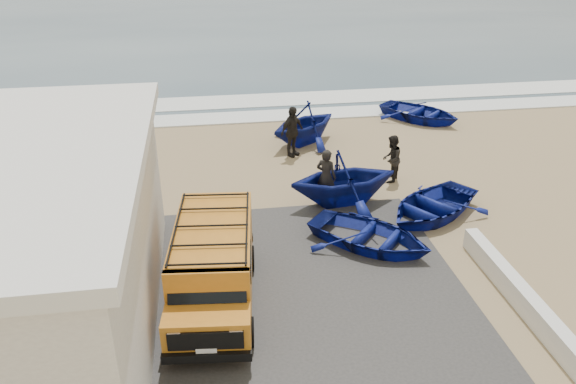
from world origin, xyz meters
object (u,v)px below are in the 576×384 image
parapet (527,303)px  fisherman_back (292,132)px  boat_near_left (370,236)px  boat_near_right (432,205)px  boat_mid_left (344,178)px  boat_far_right (420,112)px  fisherman_front (326,177)px  fisherman_middle (391,159)px  boat_far_left (304,123)px  van (213,263)px

parapet → fisherman_back: 10.99m
boat_near_left → boat_near_right: 2.78m
boat_mid_left → boat_far_right: boat_mid_left is taller
boat_mid_left → fisherman_front: fisherman_front is taller
boat_near_left → fisherman_back: (-1.08, 6.90, 0.61)m
parapet → boat_mid_left: boat_mid_left is taller
boat_far_right → fisherman_middle: (-3.33, -5.98, 0.45)m
parapet → fisherman_front: (-3.43, 6.20, 0.64)m
boat_near_right → fisherman_middle: fisherman_middle is taller
boat_near_left → fisherman_middle: 4.55m
boat_near_left → parapet: bearing=-99.3°
boat_near_right → boat_near_left: bearing=-93.0°
boat_far_left → fisherman_middle: 4.66m
parapet → fisherman_front: fisherman_front is taller
parapet → boat_far_left: boat_far_left is taller
parapet → boat_far_right: bearing=79.6°
parapet → boat_near_right: (-0.41, 4.80, 0.10)m
fisherman_back → boat_far_left: bearing=22.7°
boat_near_left → boat_far_left: boat_far_left is taller
parapet → fisherman_front: 7.11m
parapet → boat_far_right: 13.66m
parapet → boat_near_left: 4.37m
fisherman_front → van: bearing=87.3°
parapet → boat_far_left: (-3.18, 11.49, 0.58)m
boat_far_left → fisherman_middle: boat_far_left is taller
boat_far_left → fisherman_front: fisherman_front is taller
fisherman_back → boat_mid_left: bearing=-115.2°
van → boat_far_left: bearing=74.0°
boat_near_right → fisherman_front: 3.37m
boat_near_left → fisherman_front: size_ratio=1.92×
boat_near_right → fisherman_middle: 2.73m
fisherman_middle → boat_far_left: bearing=-119.1°
boat_far_right → fisherman_back: 7.11m
boat_near_left → boat_far_right: bearing=13.5°
van → fisherman_front: size_ratio=2.59×
boat_near_right → boat_far_right: boat_far_right is taller
boat_far_right → fisherman_front: (-5.90, -7.24, 0.53)m
boat_near_left → boat_near_right: boat_near_right is taller
boat_far_right → fisherman_front: fisherman_front is taller
boat_near_right → boat_far_left: boat_far_left is taller
boat_near_left → boat_far_left: (-0.39, 8.13, 0.49)m
boat_mid_left → boat_far_left: bearing=-5.0°
boat_mid_left → fisherman_middle: size_ratio=2.08×
boat_mid_left → parapet: bearing=-162.3°
parapet → fisherman_middle: size_ratio=3.60×
boat_far_right → boat_far_left: bearing=157.8°
boat_far_right → fisherman_front: size_ratio=2.01×
boat_near_left → fisherman_front: (-0.64, 2.84, 0.55)m
boat_far_left → fisherman_back: (-0.69, -1.23, 0.12)m
boat_far_right → fisherman_front: 9.35m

